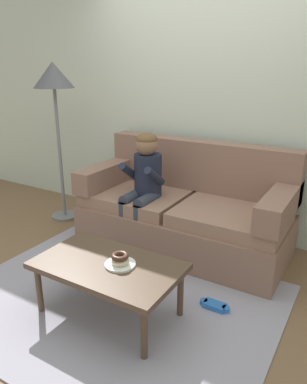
{
  "coord_description": "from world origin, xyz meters",
  "views": [
    {
      "loc": [
        1.46,
        -2.1,
        1.68
      ],
      "look_at": [
        -0.07,
        0.45,
        0.65
      ],
      "focal_mm": 34.36,
      "sensor_mm": 36.0,
      "label": 1
    }
  ],
  "objects": [
    {
      "name": "area_rug",
      "position": [
        0.0,
        -0.25,
        0.01
      ],
      "size": [
        2.34,
        1.83,
        0.01
      ],
      "primitive_type": "cube",
      "color": "#9993A3",
      "rests_on": "ground"
    },
    {
      "name": "ground",
      "position": [
        0.0,
        0.0,
        0.0
      ],
      "size": [
        10.0,
        10.0,
        0.0
      ],
      "primitive_type": "plane",
      "color": "brown"
    },
    {
      "name": "person_child",
      "position": [
        -0.29,
        0.64,
        0.67
      ],
      "size": [
        0.34,
        0.58,
        1.1
      ],
      "color": "#1E2338",
      "rests_on": "ground"
    },
    {
      "name": "plate",
      "position": [
        0.15,
        -0.36,
        0.42
      ],
      "size": [
        0.21,
        0.21,
        0.01
      ],
      "primitive_type": "cylinder",
      "color": "white",
      "rests_on": "coffee_table"
    },
    {
      "name": "donut_second",
      "position": [
        0.15,
        -0.36,
        0.48
      ],
      "size": [
        0.16,
        0.16,
        0.04
      ],
      "primitive_type": "torus",
      "rotation": [
        0.0,
        0.0,
        2.1
      ],
      "color": "#422619",
      "rests_on": "donut"
    },
    {
      "name": "toy_controller",
      "position": [
        0.69,
        0.05,
        0.03
      ],
      "size": [
        0.23,
        0.09,
        0.05
      ],
      "rotation": [
        0.0,
        0.0,
        0.29
      ],
      "color": "blue",
      "rests_on": "ground"
    },
    {
      "name": "wall_back",
      "position": [
        0.0,
        1.4,
        1.4
      ],
      "size": [
        8.0,
        0.1,
        2.8
      ],
      "primitive_type": "cube",
      "color": "beige",
      "rests_on": "ground"
    },
    {
      "name": "couch",
      "position": [
        0.05,
        0.85,
        0.35
      ],
      "size": [
        1.94,
        0.9,
        0.99
      ],
      "color": "#846051",
      "rests_on": "ground"
    },
    {
      "name": "floor_lamp",
      "position": [
        -1.46,
        0.76,
        1.47
      ],
      "size": [
        0.42,
        0.42,
        1.71
      ],
      "color": "slate",
      "rests_on": "ground"
    },
    {
      "name": "donut",
      "position": [
        0.15,
        -0.36,
        0.44
      ],
      "size": [
        0.16,
        0.16,
        0.04
      ],
      "primitive_type": "torus",
      "rotation": [
        0.0,
        0.0,
        2.11
      ],
      "color": "beige",
      "rests_on": "plate"
    },
    {
      "name": "coffee_table",
      "position": [
        0.07,
        -0.38,
        0.37
      ],
      "size": [
        1.0,
        0.59,
        0.41
      ],
      "color": "#4C3828",
      "rests_on": "ground"
    }
  ]
}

